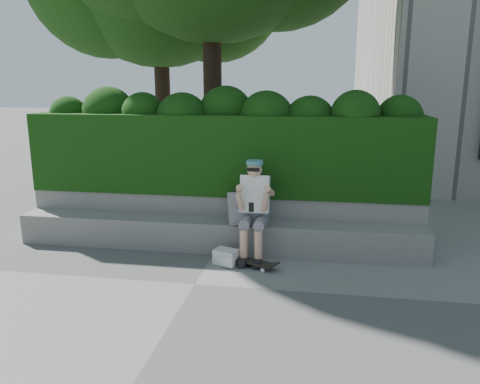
% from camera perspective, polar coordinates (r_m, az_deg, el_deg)
% --- Properties ---
extents(ground, '(80.00, 80.00, 0.00)m').
position_cam_1_polar(ground, '(5.87, -5.55, -11.13)').
color(ground, slate).
rests_on(ground, ground).
extents(bench_ledge, '(6.00, 0.45, 0.45)m').
position_cam_1_polar(bench_ledge, '(6.92, -2.94, -5.27)').
color(bench_ledge, gray).
rests_on(bench_ledge, ground).
extents(planter_wall, '(6.00, 0.50, 0.75)m').
position_cam_1_polar(planter_wall, '(7.32, -2.17, -3.01)').
color(planter_wall, gray).
rests_on(planter_wall, ground).
extents(hedge, '(6.00, 1.00, 1.20)m').
position_cam_1_polar(hedge, '(7.34, -1.89, 4.81)').
color(hedge, black).
rests_on(hedge, planter_wall).
extents(person, '(0.40, 0.76, 1.38)m').
position_cam_1_polar(person, '(6.51, 1.74, -1.62)').
color(person, slate).
rests_on(person, ground).
extents(skateboard, '(0.77, 0.48, 0.08)m').
position_cam_1_polar(skateboard, '(6.37, 1.08, -8.42)').
color(skateboard, black).
rests_on(skateboard, ground).
extents(backpack_plaid, '(0.36, 0.29, 0.46)m').
position_cam_1_polar(backpack_plaid, '(6.63, 0.03, -1.97)').
color(backpack_plaid, '#A09FA4').
rests_on(backpack_plaid, bench_ledge).
extents(backpack_ground, '(0.36, 0.31, 0.20)m').
position_cam_1_polar(backpack_ground, '(6.44, -1.71, -7.87)').
color(backpack_ground, silver).
rests_on(backpack_ground, ground).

